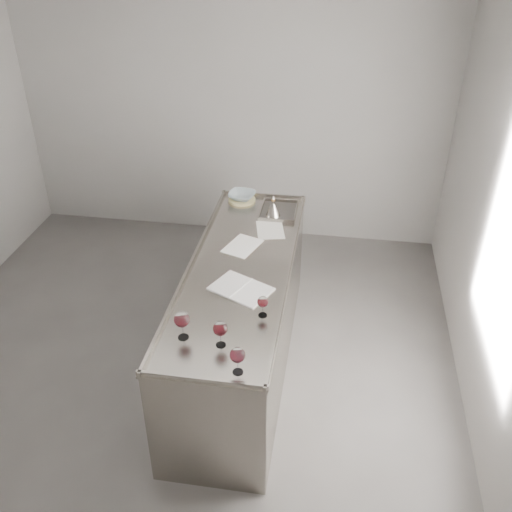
% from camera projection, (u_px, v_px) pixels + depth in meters
% --- Properties ---
extents(room_shell, '(4.54, 5.04, 2.84)m').
position_uv_depth(room_shell, '(157.00, 228.00, 3.79)').
color(room_shell, '#4C4947').
rests_on(room_shell, ground).
extents(counter, '(0.77, 2.42, 0.97)m').
position_uv_depth(counter, '(241.00, 317.00, 4.47)').
color(counter, gray).
rests_on(counter, ground).
extents(wine_glass_left, '(0.10, 0.10, 0.19)m').
position_uv_depth(wine_glass_left, '(182.00, 320.00, 3.48)').
color(wine_glass_left, white).
rests_on(wine_glass_left, counter).
extents(wine_glass_middle, '(0.09, 0.09, 0.18)m').
position_uv_depth(wine_glass_middle, '(220.00, 329.00, 3.43)').
color(wine_glass_middle, white).
rests_on(wine_glass_middle, counter).
extents(wine_glass_right, '(0.09, 0.09, 0.18)m').
position_uv_depth(wine_glass_right, '(237.00, 356.00, 3.23)').
color(wine_glass_right, white).
rests_on(wine_glass_right, counter).
extents(wine_glass_small, '(0.07, 0.07, 0.15)m').
position_uv_depth(wine_glass_small, '(263.00, 302.00, 3.69)').
color(wine_glass_small, white).
rests_on(wine_glass_small, counter).
extents(notebook, '(0.48, 0.43, 0.02)m').
position_uv_depth(notebook, '(241.00, 289.00, 3.99)').
color(notebook, white).
rests_on(notebook, counter).
extents(loose_paper_top, '(0.28, 0.35, 0.00)m').
position_uv_depth(loose_paper_top, '(270.00, 230.00, 4.70)').
color(loose_paper_top, silver).
rests_on(loose_paper_top, counter).
extents(loose_paper_under, '(0.31, 0.37, 0.00)m').
position_uv_depth(loose_paper_under, '(242.00, 246.00, 4.48)').
color(loose_paper_under, white).
rests_on(loose_paper_under, counter).
extents(trivet, '(0.29, 0.29, 0.02)m').
position_uv_depth(trivet, '(242.00, 200.00, 5.14)').
color(trivet, '#CFC485').
rests_on(trivet, counter).
extents(ceramic_bowl, '(0.27, 0.27, 0.06)m').
position_uv_depth(ceramic_bowl, '(242.00, 196.00, 5.12)').
color(ceramic_bowl, '#8FA0A7').
rests_on(ceramic_bowl, trivet).
extents(wine_funnel, '(0.13, 0.13, 0.19)m').
position_uv_depth(wine_funnel, '(273.00, 209.00, 4.88)').
color(wine_funnel, '#A59C93').
rests_on(wine_funnel, counter).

